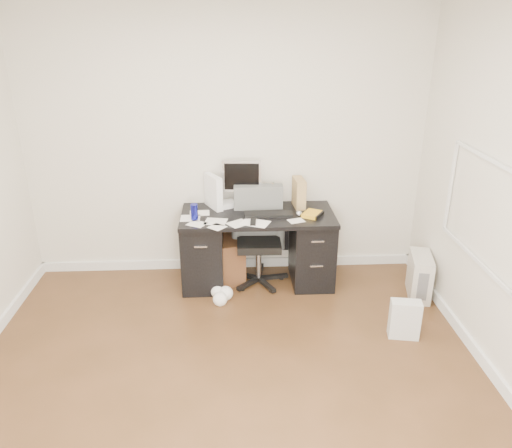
{
  "coord_description": "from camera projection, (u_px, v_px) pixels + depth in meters",
  "views": [
    {
      "loc": [
        0.06,
        -2.9,
        2.52
      ],
      "look_at": [
        0.26,
        1.2,
        0.83
      ],
      "focal_mm": 35.0,
      "sensor_mm": 36.0,
      "label": 1
    }
  ],
  "objects": [
    {
      "name": "computer_mouse",
      "position": [
        299.0,
        214.0,
        4.8
      ],
      "size": [
        0.08,
        0.08,
        0.06
      ],
      "primitive_type": "sphere",
      "rotation": [
        0.0,
        0.0,
        0.4
      ],
      "color": "#B9B8BD",
      "rests_on": "desk"
    },
    {
      "name": "paper_remote",
      "position": [
        255.0,
        222.0,
        4.66
      ],
      "size": [
        0.32,
        0.29,
        0.02
      ],
      "primitive_type": null,
      "rotation": [
        0.0,
        0.0,
        -0.42
      ],
      "color": "white",
      "rests_on": "desk"
    },
    {
      "name": "room_shell",
      "position": [
        228.0,
        172.0,
        3.03
      ],
      "size": [
        4.02,
        4.02,
        2.71
      ],
      "color": "beige",
      "rests_on": "ground"
    },
    {
      "name": "magazine_file",
      "position": [
        299.0,
        193.0,
        5.02
      ],
      "size": [
        0.15,
        0.26,
        0.29
      ],
      "primitive_type": "cube",
      "rotation": [
        0.0,
        0.0,
        0.09
      ],
      "color": "#A4814F",
      "rests_on": "desk"
    },
    {
      "name": "office_chair",
      "position": [
        259.0,
        238.0,
        4.97
      ],
      "size": [
        0.57,
        0.57,
        0.99
      ],
      "primitive_type": null,
      "rotation": [
        0.0,
        0.0,
        -0.02
      ],
      "color": "#525552",
      "rests_on": "ground"
    },
    {
      "name": "keyboard",
      "position": [
        268.0,
        214.0,
        4.84
      ],
      "size": [
        0.47,
        0.17,
        0.03
      ],
      "primitive_type": "cube",
      "rotation": [
        0.0,
        0.0,
        0.04
      ],
      "color": "black",
      "rests_on": "desk"
    },
    {
      "name": "lcd_monitor",
      "position": [
        242.0,
        184.0,
        4.97
      ],
      "size": [
        0.4,
        0.25,
        0.49
      ],
      "primitive_type": null,
      "rotation": [
        0.0,
        0.0,
        -0.07
      ],
      "color": "#B9B8BD",
      "rests_on": "desk"
    },
    {
      "name": "pc_tower",
      "position": [
        420.0,
        276.0,
        4.83
      ],
      "size": [
        0.28,
        0.45,
        0.42
      ],
      "primitive_type": "cube",
      "rotation": [
        0.0,
        0.0,
        -0.22
      ],
      "color": "#BAB4A8",
      "rests_on": "ground"
    },
    {
      "name": "pen_cup",
      "position": [
        274.0,
        194.0,
        5.04
      ],
      "size": [
        0.11,
        0.11,
        0.25
      ],
      "primitive_type": null,
      "rotation": [
        0.0,
        0.0,
        0.1
      ],
      "color": "#523417",
      "rests_on": "desk"
    },
    {
      "name": "travel_mug",
      "position": [
        194.0,
        212.0,
        4.71
      ],
      "size": [
        0.08,
        0.08,
        0.15
      ],
      "primitive_type": "cylinder",
      "rotation": [
        0.0,
        0.0,
        0.23
      ],
      "color": "#151891",
      "rests_on": "desk"
    },
    {
      "name": "white_binder",
      "position": [
        213.0,
        192.0,
        4.98
      ],
      "size": [
        0.25,
        0.32,
        0.34
      ],
      "primitive_type": "cube",
      "rotation": [
        0.0,
        0.0,
        0.47
      ],
      "color": "white",
      "rests_on": "desk"
    },
    {
      "name": "wicker_basket",
      "position": [
        219.0,
        259.0,
        5.13
      ],
      "size": [
        0.54,
        0.54,
        0.45
      ],
      "primitive_type": "cube",
      "rotation": [
        0.0,
        0.0,
        0.24
      ],
      "color": "#4B2916",
      "rests_on": "ground"
    },
    {
      "name": "ground",
      "position": [
        229.0,
        392.0,
        3.63
      ],
      "size": [
        4.0,
        4.0,
        0.0
      ],
      "primitive_type": "plane",
      "color": "#432B15",
      "rests_on": "ground"
    },
    {
      "name": "yellow_book",
      "position": [
        313.0,
        214.0,
        4.82
      ],
      "size": [
        0.24,
        0.25,
        0.03
      ],
      "primitive_type": "cube",
      "rotation": [
        0.0,
        0.0,
        -0.53
      ],
      "color": "gold",
      "rests_on": "desk"
    },
    {
      "name": "loose_papers",
      "position": [
        237.0,
        216.0,
        4.83
      ],
      "size": [
        1.1,
        0.6,
        0.0
      ],
      "primitive_type": null,
      "color": "white",
      "rests_on": "desk"
    },
    {
      "name": "desk_printer",
      "position": [
        212.0,
        267.0,
        5.27
      ],
      "size": [
        0.31,
        0.26,
        0.18
      ],
      "primitive_type": "cube",
      "rotation": [
        0.0,
        0.0,
        0.02
      ],
      "color": "#5C5C60",
      "rests_on": "ground"
    },
    {
      "name": "shopping_bag",
      "position": [
        405.0,
        319.0,
        4.21
      ],
      "size": [
        0.28,
        0.22,
        0.34
      ],
      "primitive_type": "cube",
      "rotation": [
        0.0,
        0.0,
        -0.17
      ],
      "color": "silver",
      "rests_on": "ground"
    },
    {
      "name": "desk",
      "position": [
        258.0,
        246.0,
        5.02
      ],
      "size": [
        1.5,
        0.7,
        0.75
      ],
      "color": "black",
      "rests_on": "ground"
    }
  ]
}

